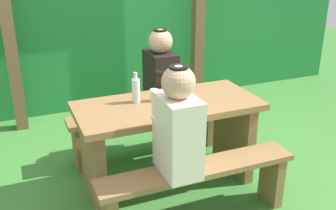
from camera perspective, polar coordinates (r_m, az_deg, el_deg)
ground_plane at (r=3.34m, az=0.00°, el=-10.98°), size 12.00×12.00×0.00m
hedge_backdrop at (r=5.05m, az=-10.30°, el=13.38°), size 6.40×0.94×2.18m
pergola_post_left at (r=4.22m, az=-22.03°, el=10.76°), size 0.12×0.12×2.22m
pergola_post_right at (r=4.71m, az=4.38°, el=13.29°), size 0.12×0.12×2.22m
picnic_table at (r=3.10m, az=0.00°, el=-3.50°), size 1.40×0.64×0.70m
bench_near at (r=2.77m, az=4.26°, el=-10.98°), size 1.40×0.24×0.44m
bench_far at (r=3.62m, az=-3.20°, el=-2.57°), size 1.40×0.24×0.44m
person_white_shirt at (r=2.49m, az=1.41°, el=-2.89°), size 0.25×0.35×0.72m
person_black_coat at (r=3.50m, az=-1.04°, el=4.57°), size 0.25×0.35×0.72m
drinking_glass at (r=3.04m, az=-2.00°, el=1.42°), size 0.06×0.06×0.09m
bottle_left at (r=3.12m, az=2.30°, el=3.08°), size 0.06×0.06×0.25m
bottle_right at (r=3.01m, az=-4.61°, el=2.17°), size 0.06×0.06×0.24m
cell_phone at (r=3.07m, az=1.96°, el=0.83°), size 0.12×0.16×0.01m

